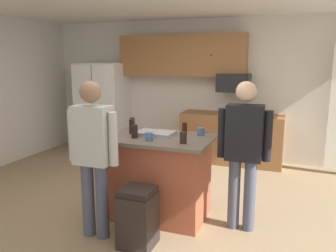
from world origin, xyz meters
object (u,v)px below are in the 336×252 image
mug_ceramic_white (149,136)px  serving_tray (155,133)px  mug_blue_stoneware (201,132)px  trash_bin (138,217)px  glass_dark_ale (132,127)px  tumbler_amber (185,129)px  glass_stout_tall (135,131)px  glass_short_whisky (183,138)px  refrigerator (103,108)px  kitchen_island (159,177)px  glass_pilsner (132,124)px  microwave_over_range (234,83)px  person_elder_center (244,147)px  person_guest_right (93,150)px

mug_ceramic_white → serving_tray: 0.29m
mug_blue_stoneware → trash_bin: mug_blue_stoneware is taller
mug_ceramic_white → glass_dark_ale: 0.43m
tumbler_amber → glass_stout_tall: bearing=-142.3°
mug_ceramic_white → glass_short_whisky: 0.39m
refrigerator → tumbler_amber: size_ratio=12.50×
kitchen_island → mug_blue_stoneware: (0.43, 0.25, 0.53)m
refrigerator → glass_pilsner: 2.76m
kitchen_island → trash_bin: size_ratio=2.02×
mug_ceramic_white → serving_tray: mug_ceramic_white is taller
microwave_over_range → glass_stout_tall: size_ratio=3.73×
glass_stout_tall → tumbler_amber: bearing=37.7°
person_elder_center → serving_tray: (-1.04, 0.05, 0.06)m
kitchen_island → glass_short_whisky: bearing=-27.9°
microwave_over_range → mug_ceramic_white: microwave_over_range is taller
glass_pilsner → trash_bin: bearing=-61.7°
mug_blue_stoneware → tumbler_amber: bearing=-175.4°
tumbler_amber → glass_dark_ale: glass_dark_ale is taller
person_elder_center → tumbler_amber: bearing=-17.2°
mug_blue_stoneware → glass_short_whisky: 0.44m
glass_pilsner → mug_blue_stoneware: (0.89, -0.00, -0.03)m
glass_stout_tall → kitchen_island: bearing=29.7°
person_elder_center → trash_bin: person_elder_center is taller
microwave_over_range → glass_pilsner: 2.46m
microwave_over_range → kitchen_island: (-0.41, -2.51, -0.96)m
mug_blue_stoneware → glass_dark_ale: 0.83m
person_elder_center → glass_dark_ale: size_ratio=9.66×
microwave_over_range → glass_short_whisky: (-0.06, -2.70, -0.41)m
tumbler_amber → kitchen_island: bearing=-135.5°
mug_blue_stoneware → refrigerator: bearing=140.6°
glass_pilsner → serving_tray: 0.42m
person_guest_right → glass_stout_tall: (0.21, 0.53, 0.10)m
refrigerator → mug_blue_stoneware: size_ratio=14.29×
person_guest_right → serving_tray: (0.38, 0.75, 0.05)m
glass_short_whisky → glass_pilsner: bearing=151.9°
glass_short_whisky → kitchen_island: bearing=152.1°
person_elder_center → glass_dark_ale: bearing=-2.9°
refrigerator → trash_bin: 3.86m
tumbler_amber → glass_dark_ale: 0.64m
refrigerator → mug_ceramic_white: refrigerator is taller
glass_pilsner → trash_bin: 1.31m
person_elder_center → serving_tray: bearing=-4.6°
refrigerator → trash_bin: (2.23, -3.09, -0.59)m
person_elder_center → glass_short_whisky: bearing=17.8°
person_elder_center → glass_pilsner: 1.45m
person_elder_center → trash_bin: bearing=36.4°
person_elder_center → mug_ceramic_white: person_elder_center is taller
microwave_over_range → person_guest_right: size_ratio=0.34×
refrigerator → glass_short_whisky: refrigerator is taller
mug_blue_stoneware → tumbler_amber: 0.20m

